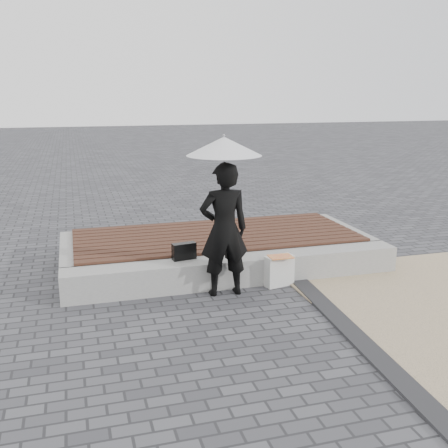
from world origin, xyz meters
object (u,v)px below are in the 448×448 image
at_px(parasol, 224,146).
at_px(woman, 224,230).
at_px(seating_ledge, 238,270).
at_px(canvas_tote, 279,271).
at_px(handbag, 184,251).

bearing_deg(parasol, woman, 0.00).
bearing_deg(seating_ledge, parasol, -132.20).
bearing_deg(canvas_tote, seating_ledge, 142.58).
bearing_deg(parasol, canvas_tote, 6.33).
bearing_deg(woman, canvas_tote, -172.66).
xyz_separation_m(seating_ledge, canvas_tote, (0.54, -0.25, 0.02)).
bearing_deg(woman, seating_ledge, -131.19).
height_order(woman, parasol, parasol).
distance_m(seating_ledge, canvas_tote, 0.60).
relative_size(seating_ledge, canvas_tote, 11.21).
relative_size(handbag, canvas_tote, 0.76).
distance_m(seating_ledge, handbag, 0.85).
distance_m(woman, canvas_tote, 1.11).
distance_m(handbag, canvas_tote, 1.40).
relative_size(seating_ledge, parasol, 3.94).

